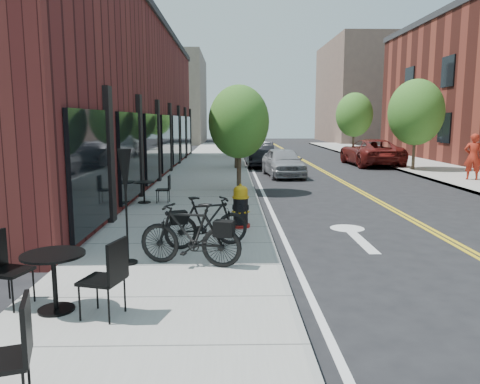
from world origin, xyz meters
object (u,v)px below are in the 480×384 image
object	(u,v)px
parked_car_far	(371,152)
pedestrian	(473,157)
parked_car_c	(254,147)
fire_hydrant	(241,207)
bistro_set_b	(54,273)
parked_car_b	(260,154)
bicycle_right	(207,222)
patio_umbrella	(125,182)
bicycle_left	(190,234)
bistro_set_c	(144,189)
parked_car_a	(283,162)

from	to	relation	value
parked_car_far	pedestrian	bearing A→B (deg)	104.00
parked_car_c	fire_hydrant	bearing A→B (deg)	-91.54
bistro_set_b	parked_car_far	size ratio (longest dim) A/B	0.35
parked_car_b	pedestrian	xyz separation A→B (m)	(8.73, -7.19, 0.40)
bicycle_right	parked_car_c	distance (m)	24.82
fire_hydrant	patio_umbrella	distance (m)	3.67
bicycle_left	parked_car_b	size ratio (longest dim) A/B	0.43
bicycle_left	bistro_set_c	distance (m)	6.67
bicycle_right	bistro_set_b	distance (m)	3.70
fire_hydrant	bistro_set_b	bearing A→B (deg)	-107.12
parked_car_far	parked_car_a	bearing A→B (deg)	41.21
bicycle_left	parked_car_c	world-z (taller)	parked_car_c
bistro_set_b	pedestrian	size ratio (longest dim) A/B	1.00
bicycle_left	parked_car_far	world-z (taller)	parked_car_far
parked_car_a	bistro_set_c	bearing A→B (deg)	-128.94
parked_car_b	bicycle_right	bearing A→B (deg)	-98.24
fire_hydrant	parked_car_c	world-z (taller)	parked_car_c
parked_car_a	parked_car_b	xyz separation A→B (m)	(-0.80, 4.91, 0.02)
pedestrian	bistro_set_b	bearing A→B (deg)	69.02
bistro_set_b	parked_car_c	size ratio (longest dim) A/B	0.38
fire_hydrant	parked_car_far	size ratio (longest dim) A/B	0.19
bistro_set_b	parked_car_b	distance (m)	21.38
bistro_set_c	bicycle_right	bearing A→B (deg)	-66.32
bistro_set_c	parked_car_far	bearing A→B (deg)	50.52
fire_hydrant	bicycle_left	world-z (taller)	bicycle_left
bicycle_right	parked_car_b	size ratio (longest dim) A/B	0.40
pedestrian	parked_car_c	bearing A→B (deg)	-36.36
parked_car_a	fire_hydrant	bearing A→B (deg)	-106.57
bicycle_right	parked_car_far	bearing A→B (deg)	-45.08
parked_car_far	pedestrian	size ratio (longest dim) A/B	2.82
bicycle_left	pedestrian	xyz separation A→B (m)	(11.16, 11.82, 0.43)
patio_umbrella	parked_car_c	distance (m)	26.06
bicycle_left	bicycle_right	bearing A→B (deg)	-176.13
bicycle_right	parked_car_a	xyz separation A→B (m)	(2.99, 12.90, 0.05)
bicycle_left	parked_car_c	bearing A→B (deg)	-170.36
parked_car_b	parked_car_c	world-z (taller)	parked_car_c
fire_hydrant	pedestrian	size ratio (longest dim) A/B	0.53
fire_hydrant	parked_car_b	world-z (taller)	parked_car_b
bistro_set_b	parked_car_a	size ratio (longest dim) A/B	0.49
bistro_set_c	parked_car_b	xyz separation A→B (m)	(4.40, 12.64, 0.16)
patio_umbrella	parked_car_far	size ratio (longest dim) A/B	0.37
bistro_set_c	parked_car_a	size ratio (longest dim) A/B	0.39
bistro_set_c	patio_umbrella	bearing A→B (deg)	-81.80
bicycle_right	parked_car_c	bearing A→B (deg)	-24.44
fire_hydrant	bicycle_left	distance (m)	3.14
parked_car_b	parked_car_far	size ratio (longest dim) A/B	0.78
parked_car_b	parked_car_far	distance (m)	6.62
bistro_set_b	bistro_set_c	size ratio (longest dim) A/B	1.24
parked_car_b	parked_car_a	bearing A→B (deg)	-81.96
bicycle_left	patio_umbrella	distance (m)	1.46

